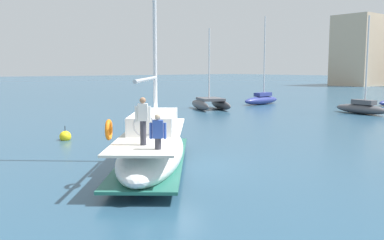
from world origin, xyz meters
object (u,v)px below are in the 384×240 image
Objects in this scene: moored_sloop_near at (262,99)px; moored_sloop_far at (361,107)px; moored_catamaran at (210,103)px; main_sailboat at (153,146)px; mooring_buoy at (65,137)px.

moored_sloop_far is at bearing -2.81° from moored_sloop_near.
main_sailboat is at bearing -46.80° from moored_catamaran.
moored_sloop_far is 9.15× the size of mooring_buoy.
mooring_buoy is (-3.20, -25.65, -0.39)m from moored_sloop_far.
main_sailboat reaches higher than moored_sloop_near.
moored_sloop_near is (-17.56, 26.15, -0.30)m from main_sailboat.
main_sailboat reaches higher than mooring_buoy.
moored_sloop_far is at bearing 102.04° from main_sailboat.
moored_sloop_near is at bearing 108.76° from mooring_buoy.
moored_catamaran is at bearing -146.31° from moored_sloop_far.
moored_sloop_near is at bearing 94.94° from moored_catamaran.
moored_catamaran is at bearing -85.06° from moored_sloop_near.
moored_sloop_far reaches higher than mooring_buoy.
moored_catamaran is (-16.85, 17.95, -0.29)m from main_sailboat.
mooring_buoy is at bearing -179.35° from main_sailboat.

